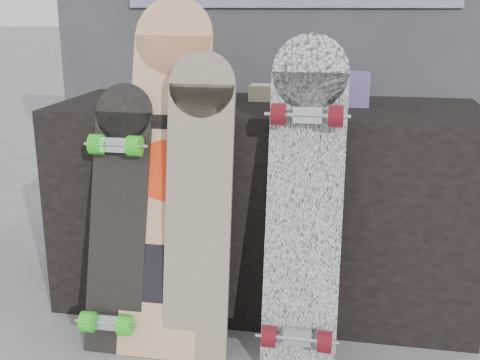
% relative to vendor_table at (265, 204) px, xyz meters
% --- Properties ---
extents(vendor_table, '(1.60, 0.60, 0.80)m').
position_rel_vendor_table_xyz_m(vendor_table, '(0.00, 0.00, 0.00)').
color(vendor_table, black).
rests_on(vendor_table, ground).
extents(booth, '(2.40, 0.22, 2.20)m').
position_rel_vendor_table_xyz_m(booth, '(0.00, 0.85, 0.70)').
color(booth, '#37363C').
rests_on(booth, ground).
extents(merch_box_purple, '(0.18, 0.12, 0.10)m').
position_rel_vendor_table_xyz_m(merch_box_purple, '(-0.39, 0.12, 0.45)').
color(merch_box_purple, '#433063').
rests_on(merch_box_purple, vendor_table).
extents(merch_box_small, '(0.14, 0.14, 0.12)m').
position_rel_vendor_table_xyz_m(merch_box_small, '(0.31, 0.05, 0.46)').
color(merch_box_small, '#433063').
rests_on(merch_box_small, vendor_table).
extents(merch_box_flat, '(0.22, 0.10, 0.06)m').
position_rel_vendor_table_xyz_m(merch_box_flat, '(0.03, 0.11, 0.43)').
color(merch_box_flat, '#D1B78C').
rests_on(merch_box_flat, vendor_table).
extents(longboard_geisha, '(0.28, 0.39, 1.20)m').
position_rel_vendor_table_xyz_m(longboard_geisha, '(-0.30, -0.33, 0.23)').
color(longboard_geisha, '#CAB688').
rests_on(longboard_geisha, ground).
extents(longboard_celtic, '(0.22, 0.22, 1.03)m').
position_rel_vendor_table_xyz_m(longboard_celtic, '(-0.16, -0.41, 0.15)').
color(longboard_celtic, beige).
rests_on(longboard_celtic, ground).
extents(longboard_cascadia, '(0.25, 0.30, 1.08)m').
position_rel_vendor_table_xyz_m(longboard_cascadia, '(0.19, -0.42, 0.16)').
color(longboard_cascadia, white).
rests_on(longboard_cascadia, ground).
extents(skateboard_dark, '(0.20, 0.33, 0.91)m').
position_rel_vendor_table_xyz_m(skateboard_dark, '(-0.46, -0.41, 0.06)').
color(skateboard_dark, black).
rests_on(skateboard_dark, ground).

